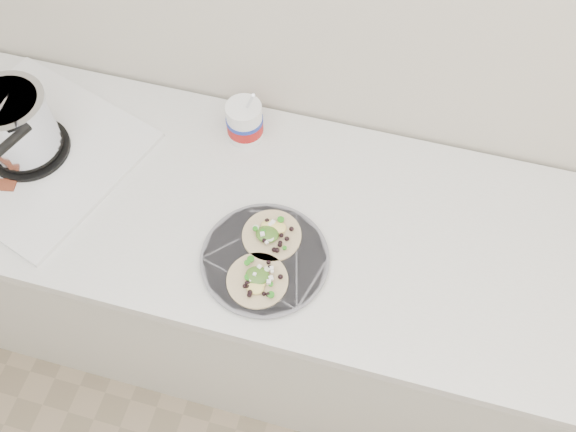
# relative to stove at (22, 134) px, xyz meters

# --- Properties ---
(counter) EXTENTS (2.44, 0.66, 0.90)m
(counter) POSITION_rel_stove_xyz_m (0.81, 0.00, -0.53)
(counter) COLOR silver
(counter) RESTS_ON ground
(stove) EXTENTS (0.64, 0.61, 0.25)m
(stove) POSITION_rel_stove_xyz_m (0.00, 0.00, 0.00)
(stove) COLOR silver
(stove) RESTS_ON counter
(taco_plate) EXTENTS (0.31, 0.31, 0.04)m
(taco_plate) POSITION_rel_stove_xyz_m (0.68, -0.15, -0.06)
(taco_plate) COLOR slate
(taco_plate) RESTS_ON counter
(tub) EXTENTS (0.10, 0.10, 0.22)m
(tub) POSITION_rel_stove_xyz_m (0.53, 0.21, -0.02)
(tub) COLOR white
(tub) RESTS_ON counter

